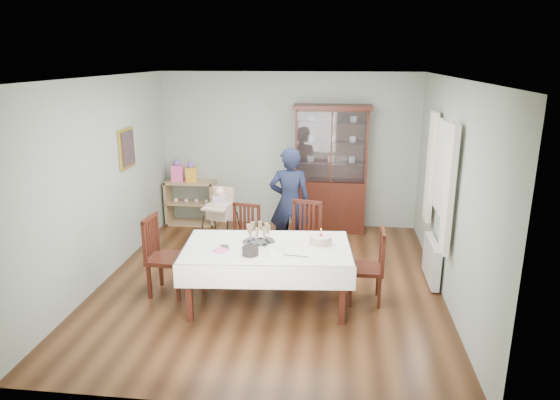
% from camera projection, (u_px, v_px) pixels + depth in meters
% --- Properties ---
extents(floor, '(5.00, 5.00, 0.00)m').
position_uv_depth(floor, '(270.00, 282.00, 6.75)').
color(floor, '#593319').
rests_on(floor, ground).
extents(room_shell, '(5.00, 5.00, 5.00)m').
position_uv_depth(room_shell, '(274.00, 151.00, 6.78)').
color(room_shell, '#9EAA99').
rests_on(room_shell, floor).
extents(dining_table, '(2.09, 1.32, 0.76)m').
position_uv_depth(dining_table, '(267.00, 275.00, 6.07)').
color(dining_table, '#441C11').
rests_on(dining_table, floor).
extents(china_cabinet, '(1.30, 0.48, 2.18)m').
position_uv_depth(china_cabinet, '(331.00, 167.00, 8.51)').
color(china_cabinet, '#441C11').
rests_on(china_cabinet, floor).
extents(sideboard, '(0.90, 0.38, 0.80)m').
position_uv_depth(sideboard, '(191.00, 203.00, 9.01)').
color(sideboard, tan).
rests_on(sideboard, floor).
extents(picture_frame, '(0.04, 0.48, 0.58)m').
position_uv_depth(picture_frame, '(127.00, 148.00, 7.30)').
color(picture_frame, gold).
rests_on(picture_frame, room_shell).
extents(window, '(0.04, 1.02, 1.22)m').
position_uv_depth(window, '(445.00, 170.00, 6.36)').
color(window, white).
rests_on(window, room_shell).
extents(curtain_left, '(0.07, 0.30, 1.55)m').
position_uv_depth(curtain_left, '(449.00, 190.00, 5.80)').
color(curtain_left, silver).
rests_on(curtain_left, room_shell).
extents(curtain_right, '(0.07, 0.30, 1.55)m').
position_uv_depth(curtain_right, '(431.00, 167.00, 6.98)').
color(curtain_right, silver).
rests_on(curtain_right, room_shell).
extents(radiator, '(0.10, 0.80, 0.55)m').
position_uv_depth(radiator, '(432.00, 261.00, 6.71)').
color(radiator, white).
rests_on(radiator, floor).
extents(chair_far_left, '(0.50, 0.50, 0.95)m').
position_uv_depth(chair_far_left, '(243.00, 252.00, 7.06)').
color(chair_far_left, '#441C11').
rests_on(chair_far_left, floor).
extents(chair_far_right, '(0.54, 0.54, 1.00)m').
position_uv_depth(chair_far_right, '(303.00, 252.00, 7.01)').
color(chair_far_right, '#441C11').
rests_on(chair_far_right, floor).
extents(chair_end_left, '(0.48, 0.48, 1.03)m').
position_uv_depth(chair_end_left, '(167.00, 270.00, 6.39)').
color(chair_end_left, '#441C11').
rests_on(chair_end_left, floor).
extents(chair_end_right, '(0.43, 0.43, 0.94)m').
position_uv_depth(chair_end_right, '(366.00, 280.00, 6.17)').
color(chair_end_right, '#441C11').
rests_on(chair_end_right, floor).
extents(woman, '(0.63, 0.43, 1.68)m').
position_uv_depth(woman, '(290.00, 203.00, 7.44)').
color(woman, black).
rests_on(woman, floor).
extents(high_chair, '(0.56, 0.56, 1.04)m').
position_uv_depth(high_chair, '(221.00, 226.00, 7.73)').
color(high_chair, black).
rests_on(high_chair, floor).
extents(champagne_tray, '(0.39, 0.39, 0.24)m').
position_uv_depth(champagne_tray, '(259.00, 237.00, 6.05)').
color(champagne_tray, silver).
rests_on(champagne_tray, dining_table).
extents(birthday_cake, '(0.30, 0.30, 0.21)m').
position_uv_depth(birthday_cake, '(321.00, 240.00, 6.00)').
color(birthday_cake, white).
rests_on(birthday_cake, dining_table).
extents(plate_stack_dark, '(0.23, 0.23, 0.09)m').
position_uv_depth(plate_stack_dark, '(250.00, 251.00, 5.70)').
color(plate_stack_dark, black).
rests_on(plate_stack_dark, dining_table).
extents(plate_stack_white, '(0.28, 0.28, 0.09)m').
position_uv_depth(plate_stack_white, '(276.00, 251.00, 5.71)').
color(plate_stack_white, white).
rests_on(plate_stack_white, dining_table).
extents(napkin_stack, '(0.18, 0.18, 0.02)m').
position_uv_depth(napkin_stack, '(221.00, 250.00, 5.81)').
color(napkin_stack, '#FA5CA6').
rests_on(napkin_stack, dining_table).
extents(cutlery, '(0.17, 0.21, 0.01)m').
position_uv_depth(cutlery, '(222.00, 247.00, 5.92)').
color(cutlery, silver).
rests_on(cutlery, dining_table).
extents(cake_knife, '(0.26, 0.05, 0.01)m').
position_uv_depth(cake_knife, '(297.00, 256.00, 5.66)').
color(cake_knife, silver).
rests_on(cake_knife, dining_table).
extents(gift_bag_pink, '(0.22, 0.15, 0.39)m').
position_uv_depth(gift_bag_pink, '(177.00, 172.00, 8.86)').
color(gift_bag_pink, '#FA5CA6').
rests_on(gift_bag_pink, sideboard).
extents(gift_bag_orange, '(0.22, 0.18, 0.36)m').
position_uv_depth(gift_bag_orange, '(191.00, 173.00, 8.83)').
color(gift_bag_orange, gold).
rests_on(gift_bag_orange, sideboard).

